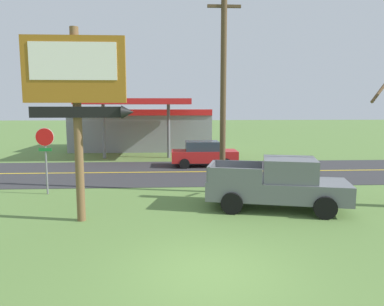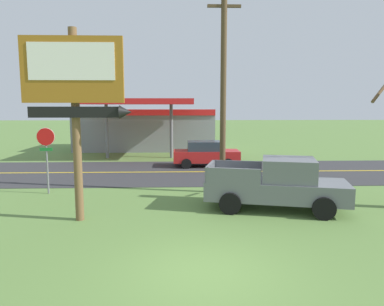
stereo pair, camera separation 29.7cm
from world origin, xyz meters
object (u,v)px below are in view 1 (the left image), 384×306
stop_sign (45,149)px  pickup_grey_parked_on_lawn (278,184)px  gas_station (143,128)px  motel_sign (77,89)px  car_red_near_lane (204,154)px  utility_pole (223,81)px

stop_sign → pickup_grey_parked_on_lawn: bearing=-16.4°
gas_station → stop_sign: bearing=-99.8°
motel_sign → car_red_near_lane: 12.64m
utility_pole → gas_station: 17.73m
motel_sign → gas_station: motel_sign is taller
stop_sign → gas_station: 16.95m
stop_sign → utility_pole: 8.35m
motel_sign → stop_sign: size_ratio=2.18×
gas_station → pickup_grey_parked_on_lawn: size_ratio=2.18×
stop_sign → utility_pole: bearing=-0.4°
utility_pole → pickup_grey_parked_on_lawn: bearing=-57.5°
stop_sign → pickup_grey_parked_on_lawn: 10.03m
utility_pole → pickup_grey_parked_on_lawn: size_ratio=1.71×
utility_pole → car_red_near_lane: utility_pole is taller
motel_sign → utility_pole: bearing=36.6°
pickup_grey_parked_on_lawn → car_red_near_lane: bearing=101.5°
motel_sign → gas_station: (0.37, 20.70, -2.50)m
stop_sign → gas_station: bearing=80.2°
stop_sign → car_red_near_lane: 10.39m
motel_sign → stop_sign: 5.30m
stop_sign → utility_pole: utility_pole is taller
motel_sign → pickup_grey_parked_on_lawn: bearing=9.4°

